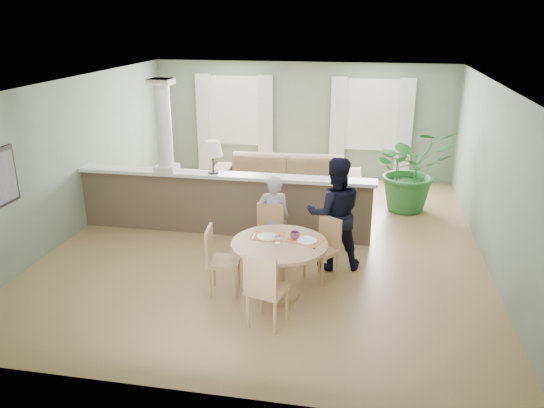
% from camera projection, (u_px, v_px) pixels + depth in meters
% --- Properties ---
extents(ground, '(8.00, 8.00, 0.00)m').
position_uv_depth(ground, '(271.00, 241.00, 9.20)').
color(ground, tan).
rests_on(ground, ground).
extents(room_shell, '(7.02, 8.02, 2.71)m').
position_uv_depth(room_shell, '(276.00, 130.00, 9.17)').
color(room_shell, gray).
rests_on(room_shell, ground).
extents(pony_wall, '(5.32, 0.38, 2.70)m').
position_uv_depth(pony_wall, '(218.00, 195.00, 9.31)').
color(pony_wall, brown).
rests_on(pony_wall, ground).
extents(sofa, '(3.17, 1.34, 0.91)m').
position_uv_depth(sofa, '(285.00, 180.00, 11.00)').
color(sofa, '#926F4F').
rests_on(sofa, ground).
extents(houseplant, '(1.87, 1.76, 1.67)m').
position_uv_depth(houseplant, '(411.00, 169.00, 10.41)').
color(houseplant, '#2A692C').
rests_on(houseplant, ground).
extents(dining_table, '(1.31, 1.31, 0.90)m').
position_uv_depth(dining_table, '(280.00, 253.00, 7.22)').
color(dining_table, tan).
rests_on(dining_table, ground).
extents(chair_far_boy, '(0.46, 0.46, 0.97)m').
position_uv_depth(chair_far_boy, '(268.00, 233.00, 8.14)').
color(chair_far_boy, tan).
rests_on(chair_far_boy, ground).
extents(chair_far_man, '(0.59, 0.59, 0.93)m').
position_uv_depth(chair_far_man, '(325.00, 246.00, 7.74)').
color(chair_far_man, tan).
rests_on(chair_far_man, ground).
extents(chair_near, '(0.56, 0.56, 1.01)m').
position_uv_depth(chair_near, '(265.00, 287.00, 6.48)').
color(chair_near, tan).
rests_on(chair_near, ground).
extents(chair_side, '(0.48, 0.48, 0.97)m').
position_uv_depth(chair_side, '(218.00, 257.00, 7.33)').
color(chair_side, tan).
rests_on(chair_side, ground).
extents(child_person, '(0.57, 0.44, 1.40)m').
position_uv_depth(child_person, '(273.00, 219.00, 8.25)').
color(child_person, '#99999E').
rests_on(child_person, ground).
extents(man_person, '(0.97, 0.83, 1.75)m').
position_uv_depth(man_person, '(335.00, 214.00, 7.97)').
color(man_person, black).
rests_on(man_person, ground).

